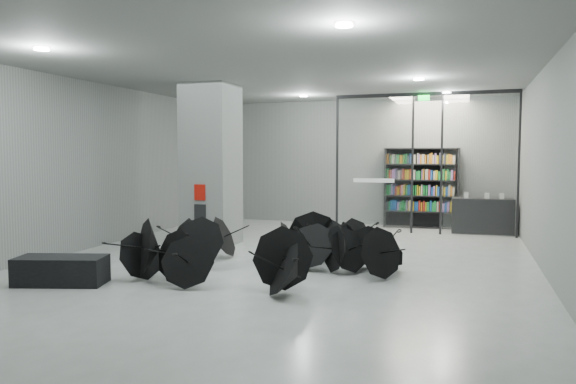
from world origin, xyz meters
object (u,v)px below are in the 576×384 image
(column, at_px, (211,165))
(shop_counter, at_px, (482,216))
(bookshelf, at_px, (421,188))
(bench, at_px, (61,270))
(umbrella_cluster, at_px, (281,254))

(column, xyz_separation_m, shop_counter, (6.53, 4.11, -1.50))
(bookshelf, xyz_separation_m, shop_counter, (1.78, -0.64, -0.73))
(bench, bearing_deg, umbrella_cluster, 19.46)
(umbrella_cluster, bearing_deg, shop_counter, 58.59)
(umbrella_cluster, bearing_deg, bench, -143.77)
(column, distance_m, shop_counter, 7.85)
(shop_counter, bearing_deg, bookshelf, 157.69)
(umbrella_cluster, bearing_deg, column, 139.60)
(bench, bearing_deg, shop_counter, 34.04)
(column, xyz_separation_m, umbrella_cluster, (2.64, -2.25, -1.70))
(column, distance_m, bookshelf, 6.76)
(column, bearing_deg, bookshelf, 45.05)
(bench, height_order, shop_counter, shop_counter)
(bench, distance_m, shop_counter, 11.26)
(shop_counter, relative_size, umbrella_cluster, 0.31)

